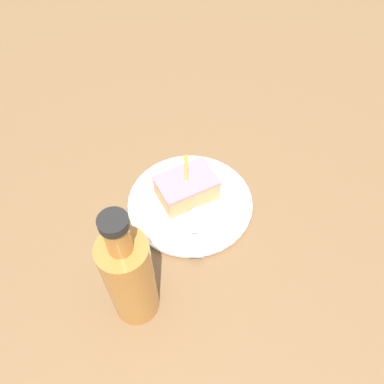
% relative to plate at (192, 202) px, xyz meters
% --- Properties ---
extents(ground_plane, '(2.40, 2.40, 0.04)m').
position_rel_plate_xyz_m(ground_plane, '(0.01, -0.00, -0.03)').
color(ground_plane, brown).
rests_on(ground_plane, ground).
extents(plate, '(0.23, 0.23, 0.01)m').
position_rel_plate_xyz_m(plate, '(0.00, 0.00, 0.00)').
color(plate, white).
rests_on(plate, ground_plane).
extents(cake_slice, '(0.07, 0.10, 0.11)m').
position_rel_plate_xyz_m(cake_slice, '(-0.01, -0.00, 0.03)').
color(cake_slice, tan).
rests_on(cake_slice, plate).
extents(fork, '(0.15, 0.09, 0.00)m').
position_rel_plate_xyz_m(fork, '(0.05, -0.02, 0.01)').
color(fork, '#B2B2B7').
rests_on(fork, plate).
extents(bottle, '(0.07, 0.07, 0.24)m').
position_rel_plate_xyz_m(bottle, '(0.13, -0.17, 0.09)').
color(bottle, '#B27233').
rests_on(bottle, ground_plane).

